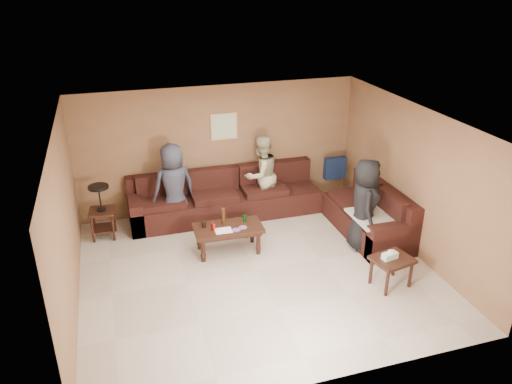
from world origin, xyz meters
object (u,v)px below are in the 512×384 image
at_px(sectional_sofa, 274,207).
at_px(person_left, 174,187).
at_px(coffee_table, 228,230).
at_px(person_right, 365,205).
at_px(person_middle, 261,175).
at_px(side_table_right, 392,262).
at_px(end_table_left, 102,211).
at_px(waste_bin, 242,227).

distance_m(sectional_sofa, person_left, 1.93).
height_order(coffee_table, person_right, person_right).
height_order(person_middle, person_right, person_right).
distance_m(coffee_table, person_right, 2.37).
relative_size(person_left, person_right, 1.01).
bearing_deg(side_table_right, person_left, 134.68).
distance_m(coffee_table, person_left, 1.45).
bearing_deg(side_table_right, sectional_sofa, 112.49).
xyz_separation_m(sectional_sofa, person_right, (1.17, -1.30, 0.49)).
height_order(coffee_table, person_middle, person_middle).
height_order(sectional_sofa, person_right, person_right).
relative_size(sectional_sofa, end_table_left, 4.59).
relative_size(sectional_sofa, person_left, 2.84).
height_order(coffee_table, end_table_left, end_table_left).
relative_size(coffee_table, side_table_right, 1.77).
xyz_separation_m(end_table_left, person_right, (4.31, -1.66, 0.28)).
relative_size(coffee_table, end_table_left, 1.17).
height_order(side_table_right, waste_bin, side_table_right).
bearing_deg(person_right, coffee_table, 96.31).
relative_size(end_table_left, side_table_right, 1.52).
bearing_deg(person_left, coffee_table, 108.14).
bearing_deg(person_middle, waste_bin, 28.81).
bearing_deg(coffee_table, person_middle, 52.52).
xyz_separation_m(sectional_sofa, person_left, (-1.82, 0.39, 0.49)).
height_order(sectional_sofa, end_table_left, end_table_left).
bearing_deg(person_right, person_left, 79.44).
relative_size(person_left, person_middle, 1.03).
height_order(person_left, person_middle, person_left).
bearing_deg(sectional_sofa, side_table_right, -67.51).
height_order(end_table_left, person_right, person_right).
relative_size(side_table_right, person_right, 0.41).
bearing_deg(person_right, sectional_sofa, 60.92).
bearing_deg(waste_bin, end_table_left, 164.52).
height_order(coffee_table, person_left, person_left).
relative_size(sectional_sofa, person_right, 2.86).
distance_m(coffee_table, person_middle, 1.69).
bearing_deg(coffee_table, end_table_left, 150.42).
xyz_separation_m(end_table_left, waste_bin, (2.41, -0.67, -0.38)).
distance_m(side_table_right, person_middle, 3.24).
relative_size(end_table_left, person_middle, 0.64).
relative_size(person_middle, person_right, 0.98).
relative_size(coffee_table, person_left, 0.72).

